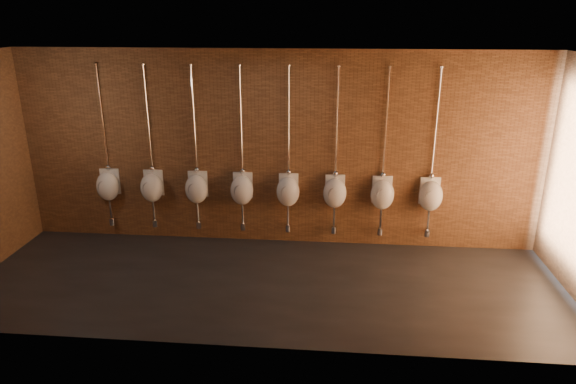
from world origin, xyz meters
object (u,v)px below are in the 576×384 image
at_px(urinal_7, 431,195).
at_px(urinal_3, 242,189).
at_px(urinal_0, 108,185).
at_px(urinal_5, 335,192).
at_px(urinal_4, 288,191).
at_px(urinal_1, 152,187).
at_px(urinal_2, 197,188).
at_px(urinal_6, 382,193).

bearing_deg(urinal_7, urinal_3, 180.00).
bearing_deg(urinal_0, urinal_5, 0.00).
xyz_separation_m(urinal_0, urinal_7, (5.35, 0.00, 0.00)).
bearing_deg(urinal_3, urinal_5, 0.00).
bearing_deg(urinal_5, urinal_4, 180.00).
height_order(urinal_1, urinal_2, same).
distance_m(urinal_0, urinal_7, 5.35).
bearing_deg(urinal_6, urinal_7, 0.00).
distance_m(urinal_1, urinal_4, 2.29).
distance_m(urinal_4, urinal_7, 2.29).
bearing_deg(urinal_5, urinal_6, 0.00).
bearing_deg(urinal_5, urinal_7, 0.00).
bearing_deg(urinal_4, urinal_5, 0.00).
xyz_separation_m(urinal_4, urinal_7, (2.29, 0.00, 0.00)).
xyz_separation_m(urinal_1, urinal_5, (3.06, 0.00, 0.00)).
xyz_separation_m(urinal_6, urinal_7, (0.76, 0.00, 0.00)).
bearing_deg(urinal_4, urinal_6, 0.00).
xyz_separation_m(urinal_2, urinal_7, (3.82, 0.00, 0.00)).
distance_m(urinal_2, urinal_7, 3.82).
distance_m(urinal_3, urinal_7, 3.06).
relative_size(urinal_1, urinal_4, 1.00).
bearing_deg(urinal_6, urinal_5, 180.00).
distance_m(urinal_4, urinal_5, 0.76).
bearing_deg(urinal_5, urinal_3, 180.00).
height_order(urinal_1, urinal_4, same).
bearing_deg(urinal_2, urinal_3, 0.00).
bearing_deg(urinal_2, urinal_4, 0.00).
height_order(urinal_3, urinal_7, same).
xyz_separation_m(urinal_0, urinal_4, (3.06, 0.00, 0.00)).
distance_m(urinal_2, urinal_3, 0.76).
relative_size(urinal_2, urinal_5, 1.00).
bearing_deg(urinal_0, urinal_7, 0.00).
relative_size(urinal_2, urinal_6, 1.00).
bearing_deg(urinal_7, urinal_2, 180.00).
relative_size(urinal_0, urinal_6, 1.00).
relative_size(urinal_4, urinal_5, 1.00).
distance_m(urinal_0, urinal_3, 2.29).
bearing_deg(urinal_1, urinal_3, 0.00).
xyz_separation_m(urinal_0, urinal_1, (0.76, 0.00, 0.00)).
relative_size(urinal_6, urinal_7, 1.00).
distance_m(urinal_4, urinal_6, 1.53).
distance_m(urinal_6, urinal_7, 0.76).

